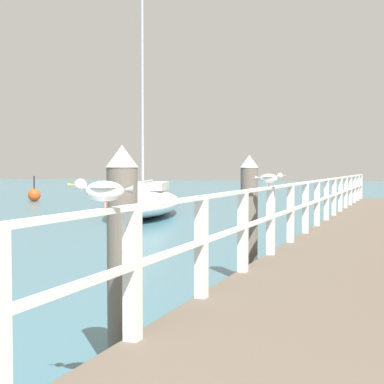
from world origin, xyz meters
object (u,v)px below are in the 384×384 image
Objects in this scene: dock_piling_near at (122,257)px; seagull_background at (269,178)px; dock_piling_far at (249,218)px; boat_2 at (145,201)px; seagull_foreground at (103,190)px; channel_buoy at (34,195)px.

dock_piling_near is 4.30× the size of seagull_background.
dock_piling_far reaches higher than seagull_background.
boat_2 reaches higher than dock_piling_near.
boat_2 is (-7.61, 11.60, -1.15)m from seagull_background.
seagull_background is at bearing -18.43° from seagull_foreground.
seagull_foreground is (0.37, -1.00, 0.65)m from dock_piling_near.
dock_piling_far is at bearing 90.00° from dock_piling_near.
boat_2 reaches higher than seagull_foreground.
channel_buoy is at bearing 133.68° from dock_piling_far.
dock_piling_near reaches higher than seagull_foreground.
dock_piling_near is at bearing 97.01° from boat_2.
dock_piling_near is 4.40× the size of seagull_foreground.
dock_piling_near is 1.00× the size of dock_piling_far.
channel_buoy is at bearing -138.44° from seagull_background.
dock_piling_near is 0.20× the size of boat_2.
dock_piling_far is at bearing -14.32° from seagull_foreground.
seagull_background reaches higher than channel_buoy.
dock_piling_near is at bearing -52.60° from channel_buoy.
dock_piling_near reaches higher than channel_buoy.
boat_2 is (-7.22, 15.76, -0.50)m from dock_piling_near.
seagull_background is 24.99m from channel_buoy.
dock_piling_near is at bearing -7.69° from seagull_background.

